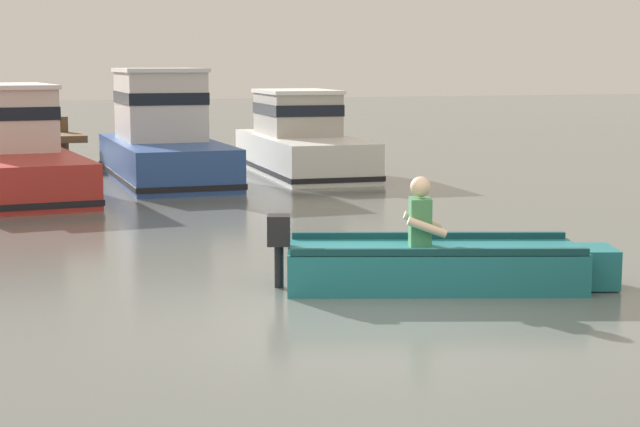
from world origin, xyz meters
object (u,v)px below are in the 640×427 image
(rowboat_with_person, at_px, (440,264))
(moored_boat_red, at_px, (9,152))
(moored_boat_white, at_px, (301,142))
(moored_boat_blue, at_px, (163,140))

(rowboat_with_person, distance_m, moored_boat_red, 11.12)
(rowboat_with_person, xyz_separation_m, moored_boat_white, (2.22, 11.59, 0.42))
(rowboat_with_person, bearing_deg, moored_boat_white, 79.17)
(moored_boat_red, bearing_deg, moored_boat_white, 11.01)
(rowboat_with_person, distance_m, moored_boat_white, 11.81)
(moored_boat_white, bearing_deg, moored_boat_red, -168.99)
(rowboat_with_person, bearing_deg, moored_boat_blue, 94.41)
(moored_boat_red, relative_size, moored_boat_blue, 1.23)
(moored_boat_red, bearing_deg, rowboat_with_person, -69.32)
(moored_boat_blue, height_order, moored_boat_white, moored_boat_blue)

